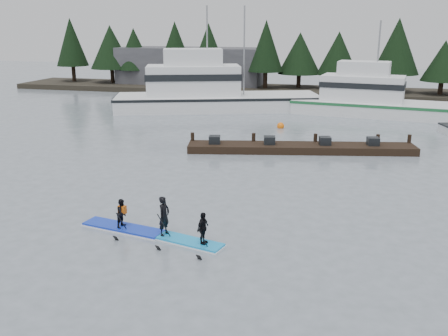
% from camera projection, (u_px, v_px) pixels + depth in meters
% --- Properties ---
extents(ground, '(160.00, 160.00, 0.00)m').
position_uv_depth(ground, '(185.00, 238.00, 18.92)').
color(ground, slate).
rests_on(ground, ground).
extents(far_shore, '(70.00, 8.00, 0.60)m').
position_uv_depth(far_shore, '(300.00, 91.00, 57.93)').
color(far_shore, '#2D281E').
rests_on(far_shore, ground).
extents(treeline, '(60.00, 4.00, 8.00)m').
position_uv_depth(treeline, '(300.00, 94.00, 58.01)').
color(treeline, black).
rests_on(treeline, ground).
extents(waterfront_building, '(18.00, 6.00, 5.00)m').
position_uv_depth(waterfront_building, '(191.00, 68.00, 62.50)').
color(waterfront_building, '#4C4C51').
rests_on(waterfront_building, ground).
extents(fishing_boat_large, '(19.67, 11.17, 10.57)m').
position_uv_depth(fishing_boat_large, '(211.00, 101.00, 47.15)').
color(fishing_boat_large, white).
rests_on(fishing_boat_large, ground).
extents(fishing_boat_medium, '(16.05, 6.50, 9.13)m').
position_uv_depth(fishing_boat_medium, '(377.00, 108.00, 44.26)').
color(fishing_boat_medium, white).
rests_on(fishing_boat_medium, ground).
extents(floating_dock, '(14.41, 4.78, 0.48)m').
position_uv_depth(floating_dock, '(301.00, 148.00, 31.68)').
color(floating_dock, black).
rests_on(floating_dock, ground).
extents(buoy_a, '(0.52, 0.52, 0.52)m').
position_uv_depth(buoy_a, '(127.00, 110.00, 47.19)').
color(buoy_a, orange).
rests_on(buoy_a, ground).
extents(buoy_b, '(0.56, 0.56, 0.56)m').
position_uv_depth(buoy_b, '(280.00, 128.00, 38.97)').
color(buoy_b, orange).
rests_on(buoy_b, ground).
extents(paddleboard_solo, '(3.52, 1.44, 1.76)m').
position_uv_depth(paddleboard_solo, '(123.00, 221.00, 19.66)').
color(paddleboard_solo, '#1431BC').
rests_on(paddleboard_solo, ground).
extents(paddleboard_duo, '(3.35, 1.68, 2.12)m').
position_uv_depth(paddleboard_duo, '(182.00, 228.00, 18.51)').
color(paddleboard_duo, '#1692D7').
rests_on(paddleboard_duo, ground).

